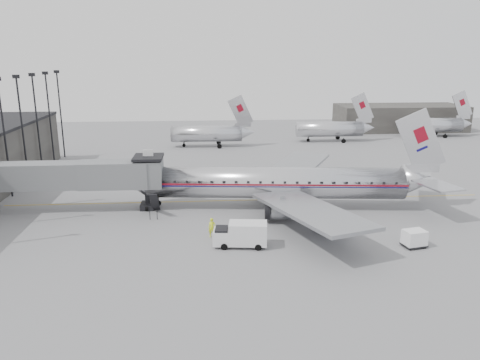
% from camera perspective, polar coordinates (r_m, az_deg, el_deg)
% --- Properties ---
extents(ground, '(160.00, 160.00, 0.00)m').
position_cam_1_polar(ground, '(53.50, -1.64, -4.47)').
color(ground, slate).
rests_on(ground, ground).
extents(hangar, '(30.00, 12.00, 6.00)m').
position_cam_1_polar(hangar, '(120.99, 18.87, 7.22)').
color(hangar, '#353331').
rests_on(hangar, ground).
extents(apron_line, '(60.00, 0.15, 0.01)m').
position_cam_1_polar(apron_line, '(59.38, 0.98, -2.46)').
color(apron_line, gold).
rests_on(apron_line, ground).
extents(jet_bridge, '(21.00, 6.20, 7.10)m').
position_cam_1_polar(jet_bridge, '(57.57, -18.66, 0.49)').
color(jet_bridge, slate).
rests_on(jet_bridge, ground).
extents(floodlight_masts, '(0.90, 42.25, 15.25)m').
position_cam_1_polar(floodlight_masts, '(68.86, -25.90, 5.62)').
color(floodlight_masts, black).
rests_on(floodlight_masts, ground).
extents(distant_aircraft_near, '(16.39, 3.20, 10.26)m').
position_cam_1_polar(distant_aircraft_near, '(93.60, -4.00, 5.74)').
color(distant_aircraft_near, silver).
rests_on(distant_aircraft_near, ground).
extents(distant_aircraft_mid, '(16.39, 3.20, 10.26)m').
position_cam_1_polar(distant_aircraft_mid, '(101.08, 10.98, 6.19)').
color(distant_aircraft_mid, silver).
rests_on(distant_aircraft_mid, ground).
extents(distant_aircraft_far, '(16.39, 3.20, 10.26)m').
position_cam_1_polar(distant_aircraft_far, '(113.37, 22.30, 6.29)').
color(distant_aircraft_far, silver).
rests_on(distant_aircraft_far, ground).
extents(airliner, '(38.10, 35.16, 12.06)m').
position_cam_1_polar(airliner, '(56.06, 5.11, -0.36)').
color(airliner, silver).
rests_on(airliner, ground).
extents(service_van, '(5.33, 2.56, 2.41)m').
position_cam_1_polar(service_van, '(45.04, 0.11, -6.60)').
color(service_van, silver).
rests_on(service_van, ground).
extents(baggage_cart_navy, '(2.50, 1.99, 1.85)m').
position_cam_1_polar(baggage_cart_navy, '(49.37, 11.46, -5.27)').
color(baggage_cart_navy, black).
rests_on(baggage_cart_navy, ground).
extents(baggage_cart_white, '(2.41, 2.02, 1.66)m').
position_cam_1_polar(baggage_cart_white, '(48.09, 20.49, -6.65)').
color(baggage_cart_white, white).
rests_on(baggage_cart_white, ground).
extents(ramp_worker, '(0.75, 0.52, 1.98)m').
position_cam_1_polar(ramp_worker, '(47.49, -3.44, -5.82)').
color(ramp_worker, '#E1F71D').
rests_on(ramp_worker, ground).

